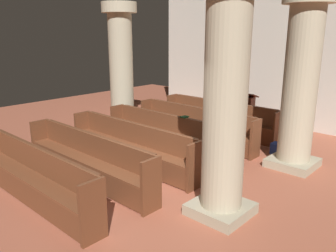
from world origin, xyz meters
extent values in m
plane|color=#AD5B42|center=(0.00, 0.00, 0.00)|extent=(19.20, 19.20, 0.00)
cube|color=silver|center=(0.00, 6.08, 2.25)|extent=(10.00, 0.16, 4.50)
cube|color=brown|center=(-1.11, 3.91, 0.46)|extent=(3.59, 0.38, 0.05)
cube|color=brown|center=(-1.11, 4.08, 0.71)|extent=(3.59, 0.04, 0.46)
cube|color=brown|center=(-1.11, 4.13, 0.93)|extent=(3.45, 0.06, 0.02)
cube|color=brown|center=(-2.93, 3.91, 0.47)|extent=(0.06, 0.44, 0.94)
cube|color=brown|center=(0.72, 3.91, 0.47)|extent=(0.06, 0.44, 0.94)
cube|color=brown|center=(-1.11, 3.74, 0.23)|extent=(3.59, 0.03, 0.42)
cube|color=brown|center=(-1.11, 2.77, 0.46)|extent=(3.59, 0.38, 0.05)
cube|color=brown|center=(-1.11, 2.94, 0.71)|extent=(3.59, 0.04, 0.46)
cube|color=brown|center=(-1.11, 2.99, 0.93)|extent=(3.45, 0.06, 0.02)
cube|color=brown|center=(-2.93, 2.77, 0.47)|extent=(0.06, 0.44, 0.94)
cube|color=brown|center=(0.72, 2.77, 0.47)|extent=(0.06, 0.44, 0.94)
cube|color=brown|center=(-1.11, 2.60, 0.23)|extent=(3.59, 0.03, 0.42)
cube|color=brown|center=(-1.11, 1.63, 0.46)|extent=(3.59, 0.38, 0.05)
cube|color=brown|center=(-1.11, 1.79, 0.71)|extent=(3.59, 0.04, 0.46)
cube|color=brown|center=(-1.11, 1.84, 0.93)|extent=(3.45, 0.06, 0.02)
cube|color=brown|center=(-2.93, 1.63, 0.47)|extent=(0.06, 0.44, 0.94)
cube|color=brown|center=(0.72, 1.63, 0.47)|extent=(0.06, 0.44, 0.94)
cube|color=brown|center=(-1.11, 1.45, 0.23)|extent=(3.59, 0.03, 0.42)
cube|color=brown|center=(-1.11, 0.48, 0.46)|extent=(3.59, 0.38, 0.05)
cube|color=brown|center=(-1.11, 0.65, 0.71)|extent=(3.59, 0.04, 0.46)
cube|color=brown|center=(-1.11, 0.70, 0.93)|extent=(3.45, 0.06, 0.02)
cube|color=brown|center=(-2.93, 0.48, 0.47)|extent=(0.06, 0.44, 0.94)
cube|color=brown|center=(0.72, 0.48, 0.47)|extent=(0.06, 0.44, 0.94)
cube|color=brown|center=(-1.11, 0.31, 0.23)|extent=(3.59, 0.03, 0.42)
cube|color=brown|center=(-1.11, -0.66, 0.46)|extent=(3.59, 0.38, 0.05)
cube|color=brown|center=(-1.11, -0.49, 0.71)|extent=(3.59, 0.04, 0.46)
cube|color=brown|center=(-1.11, -0.44, 0.93)|extent=(3.45, 0.06, 0.02)
cube|color=brown|center=(-2.93, -0.66, 0.47)|extent=(0.06, 0.44, 0.94)
cube|color=brown|center=(0.72, -0.66, 0.47)|extent=(0.06, 0.44, 0.94)
cube|color=brown|center=(-1.11, -0.83, 0.23)|extent=(3.59, 0.03, 0.42)
cube|color=brown|center=(-1.11, -1.80, 0.46)|extent=(3.59, 0.38, 0.05)
cube|color=brown|center=(-1.11, -1.63, 0.71)|extent=(3.59, 0.04, 0.46)
cube|color=brown|center=(-1.11, -1.59, 0.93)|extent=(3.45, 0.06, 0.02)
cube|color=brown|center=(0.72, -1.80, 0.47)|extent=(0.06, 0.44, 0.94)
cube|color=brown|center=(-1.11, -1.98, 0.23)|extent=(3.59, 0.03, 0.42)
cube|color=tan|center=(1.59, 2.90, 0.09)|extent=(0.96, 0.96, 0.18)
cylinder|color=#BCB293|center=(1.59, 2.90, 1.81)|extent=(0.71, 0.71, 3.27)
cube|color=tan|center=(-3.76, 2.51, 0.09)|extent=(0.96, 0.96, 0.18)
cylinder|color=#BCB293|center=(-3.76, 2.51, 1.81)|extent=(0.71, 0.71, 3.27)
cylinder|color=beige|center=(-3.76, 2.51, 3.60)|extent=(1.03, 1.03, 0.30)
cube|color=tan|center=(1.59, 0.07, 0.09)|extent=(0.90, 0.90, 0.18)
cylinder|color=#BCB293|center=(1.59, 0.07, 1.81)|extent=(0.67, 0.67, 3.27)
cube|color=#411E13|center=(-0.86, 5.21, 0.03)|extent=(0.45, 0.45, 0.06)
cube|color=#4C2316|center=(-0.86, 5.21, 0.47)|extent=(0.28, 0.28, 0.95)
cube|color=#502518|center=(-0.86, 5.21, 1.01)|extent=(0.48, 0.35, 0.15)
cube|color=#194723|center=(-0.67, 1.84, 0.96)|extent=(0.14, 0.18, 0.03)
cube|color=navy|center=(1.05, 3.44, 0.14)|extent=(0.43, 0.25, 0.27)
camera|label=1|loc=(4.40, -4.25, 2.90)|focal=36.67mm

